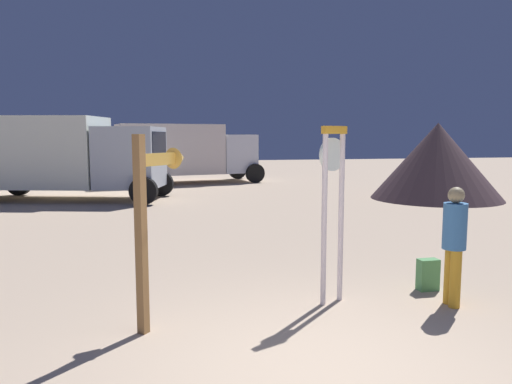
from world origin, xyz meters
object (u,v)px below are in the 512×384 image
object	(u,v)px
standing_clock	(333,196)
person_near_clock	(454,240)
arrow_sign	(157,199)
dome_tent	(437,161)
box_truck_near	(52,154)
backpack	(428,275)
box_truck_far	(184,151)

from	to	relation	value
standing_clock	person_near_clock	size ratio (longest dim) A/B	1.50
standing_clock	arrow_sign	world-z (taller)	standing_clock
arrow_sign	dome_tent	size ratio (longest dim) A/B	0.49
arrow_sign	box_truck_near	bearing A→B (deg)	105.30
arrow_sign	dome_tent	xyz separation A→B (m)	(9.73, 9.61, -0.15)
person_near_clock	backpack	world-z (taller)	person_near_clock
standing_clock	arrow_sign	xyz separation A→B (m)	(-2.24, -0.30, 0.07)
standing_clock	dome_tent	world-z (taller)	dome_tent
backpack	dome_tent	bearing A→B (deg)	56.85
person_near_clock	box_truck_near	bearing A→B (deg)	119.66
backpack	box_truck_far	world-z (taller)	box_truck_far
standing_clock	backpack	world-z (taller)	standing_clock
box_truck_near	box_truck_far	size ratio (longest dim) A/B	1.13
backpack	dome_tent	world-z (taller)	dome_tent
backpack	box_truck_near	world-z (taller)	box_truck_near
arrow_sign	box_truck_near	xyz separation A→B (m)	(-3.35, 12.24, 0.11)
standing_clock	person_near_clock	xyz separation A→B (m)	(1.48, -0.46, -0.55)
standing_clock	person_near_clock	distance (m)	1.64
standing_clock	backpack	distance (m)	1.94
arrow_sign	backpack	distance (m)	4.00
box_truck_far	dome_tent	bearing A→B (deg)	-43.73
box_truck_far	dome_tent	world-z (taller)	box_truck_far
box_truck_near	dome_tent	distance (m)	13.34
standing_clock	backpack	bearing A→B (deg)	6.56
person_near_clock	box_truck_far	size ratio (longest dim) A/B	0.22
person_near_clock	backpack	size ratio (longest dim) A/B	3.43
arrow_sign	box_truck_near	size ratio (longest dim) A/B	0.28
standing_clock	arrow_sign	size ratio (longest dim) A/B	1.05
dome_tent	box_truck_far	bearing A→B (deg)	136.27
person_near_clock	box_truck_near	xyz separation A→B (m)	(-7.07, 12.41, 0.72)
person_near_clock	dome_tent	distance (m)	11.48
standing_clock	arrow_sign	distance (m)	2.26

